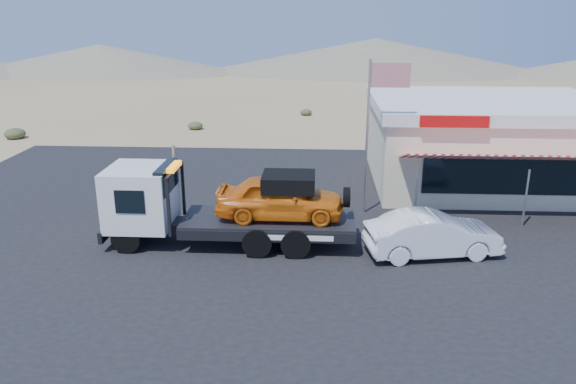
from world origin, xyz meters
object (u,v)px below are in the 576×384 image
at_px(tow_truck, 223,202).
at_px(white_sedan, 433,234).
at_px(flagpole, 374,120).
at_px(jerky_store, 485,141).

xyz_separation_m(tow_truck, white_sedan, (6.97, -0.61, -0.76)).
bearing_deg(white_sedan, flagpole, 12.52).
xyz_separation_m(white_sedan, flagpole, (-1.69, 3.97, 3.02)).
height_order(white_sedan, flagpole, flagpole).
bearing_deg(jerky_store, flagpole, -141.21).
bearing_deg(flagpole, jerky_store, 38.79).
relative_size(tow_truck, flagpole, 1.39).
bearing_deg(jerky_store, tow_truck, -144.19).
height_order(tow_truck, flagpole, flagpole).
bearing_deg(flagpole, white_sedan, -66.89).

